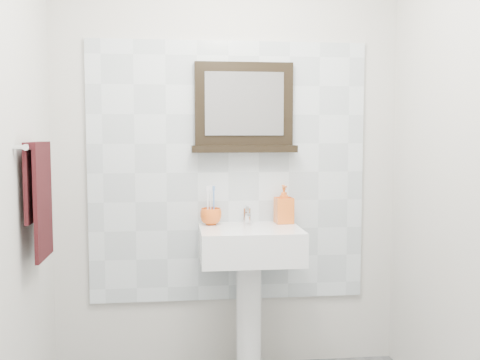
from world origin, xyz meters
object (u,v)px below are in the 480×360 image
soap_dispenser (284,204)px  hand_towel (39,191)px  pedestal_sink (250,260)px  framed_mirror (244,110)px  toothbrush_cup (211,216)px

soap_dispenser → hand_towel: 1.33m
pedestal_sink → soap_dispenser: bearing=30.7°
pedestal_sink → framed_mirror: bearing=93.6°
pedestal_sink → hand_towel: bearing=-163.4°
hand_towel → pedestal_sink: bearing=16.6°
toothbrush_cup → framed_mirror: size_ratio=0.20×
soap_dispenser → framed_mirror: bearing=160.6°
toothbrush_cup → hand_towel: 0.96m
pedestal_sink → hand_towel: size_ratio=1.75×
framed_mirror → soap_dispenser: bearing=-14.9°
toothbrush_cup → soap_dispenser: size_ratio=0.55×
toothbrush_cup → framed_mirror: bearing=19.1°
pedestal_sink → hand_towel: 1.17m
toothbrush_cup → pedestal_sink: bearing=-29.7°
pedestal_sink → soap_dispenser: 0.38m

